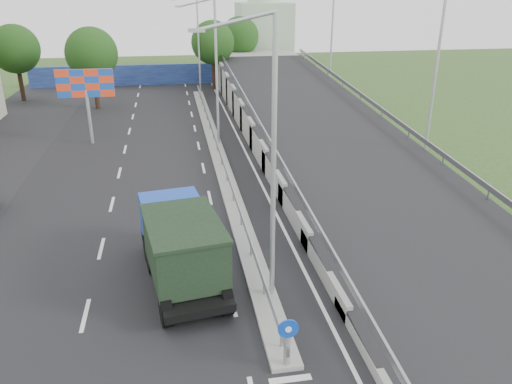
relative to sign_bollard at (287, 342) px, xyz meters
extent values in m
cube|color=black|center=(-3.00, 17.83, -1.03)|extent=(26.00, 90.00, 0.04)
cube|color=gray|center=(0.00, 21.83, -0.93)|extent=(1.00, 44.00, 0.20)
cube|color=gray|center=(12.30, 21.83, 1.32)|extent=(0.10, 50.00, 0.32)
cube|color=gray|center=(2.80, 21.83, 1.32)|extent=(0.10, 50.00, 0.32)
cube|color=gray|center=(0.00, 21.83, -0.28)|extent=(0.08, 44.00, 0.32)
cylinder|color=gray|center=(0.00, 21.83, -0.53)|extent=(0.09, 0.09, 0.60)
cylinder|color=black|center=(0.00, 0.03, -0.23)|extent=(0.20, 0.20, 1.20)
cylinder|color=#0C3FBF|center=(0.00, -0.05, 0.52)|extent=(0.64, 0.05, 0.64)
cylinder|color=white|center=(0.00, -0.08, 0.52)|extent=(0.20, 0.03, 0.20)
cylinder|color=#B2B5B7|center=(0.30, 3.83, 4.17)|extent=(0.18, 0.18, 10.00)
cylinder|color=#B2B5B7|center=(-0.90, 3.83, 8.92)|extent=(2.57, 0.12, 0.66)
cube|color=#B2B5B7|center=(-2.10, 3.83, 8.67)|extent=(0.50, 0.18, 0.12)
cylinder|color=#B2B5B7|center=(0.30, 23.83, 4.17)|extent=(0.18, 0.18, 10.00)
cylinder|color=#B2B5B7|center=(-0.90, 23.83, 8.92)|extent=(2.57, 0.12, 0.66)
cube|color=#B2B5B7|center=(-2.10, 23.83, 8.67)|extent=(0.50, 0.18, 0.12)
cylinder|color=#B2B5B7|center=(0.30, 43.83, 4.17)|extent=(0.18, 0.18, 10.00)
cube|color=#B2B5B7|center=(-2.10, 43.83, 8.67)|extent=(0.50, 0.18, 0.12)
cube|color=navy|center=(-4.00, 49.83, 0.17)|extent=(30.00, 0.50, 2.40)
cube|color=#B2CCAD|center=(10.00, 57.83, 3.47)|extent=(7.00, 7.00, 9.00)
cylinder|color=#B2B5B7|center=(-9.00, 25.83, 0.97)|extent=(0.24, 0.24, 4.00)
cube|color=#F5401B|center=(-9.00, 25.83, 3.47)|extent=(4.00, 0.20, 2.00)
cylinder|color=black|center=(-10.00, 37.83, 0.97)|extent=(0.44, 0.44, 4.00)
sphere|color=#143C10|center=(-10.00, 37.83, 4.17)|extent=(4.80, 4.80, 4.80)
cylinder|color=black|center=(2.00, 45.83, 0.97)|extent=(0.44, 0.44, 4.00)
sphere|color=#143C10|center=(2.00, 45.83, 4.17)|extent=(4.80, 4.80, 4.80)
cylinder|color=black|center=(-18.00, 42.83, 0.97)|extent=(0.44, 0.44, 4.00)
sphere|color=#143C10|center=(-18.00, 42.83, 4.17)|extent=(4.80, 4.80, 4.80)
cylinder|color=black|center=(6.00, 52.83, 0.97)|extent=(0.44, 0.44, 4.00)
sphere|color=#143C10|center=(6.00, 52.83, 4.17)|extent=(4.80, 4.80, 4.80)
cylinder|color=black|center=(-4.33, 7.49, -0.45)|extent=(0.54, 1.22, 1.17)
cylinder|color=black|center=(-2.22, 7.81, -0.45)|extent=(0.54, 1.22, 1.17)
cylinder|color=black|center=(-4.18, 6.54, -0.45)|extent=(0.54, 1.22, 1.17)
cylinder|color=black|center=(-2.08, 6.86, -0.45)|extent=(0.54, 1.22, 1.17)
cylinder|color=black|center=(-3.62, 2.85, -0.45)|extent=(0.54, 1.22, 1.17)
cylinder|color=black|center=(-1.52, 3.17, -0.45)|extent=(0.54, 1.22, 1.17)
cube|color=black|center=(-2.94, 5.43, -0.29)|extent=(3.42, 6.90, 0.32)
cube|color=#0E339E|center=(-3.31, 7.91, 0.78)|extent=(2.68, 2.05, 1.81)
cube|color=black|center=(-3.44, 8.72, 1.26)|extent=(2.01, 0.37, 0.75)
cube|color=black|center=(-3.45, 8.81, -0.34)|extent=(2.45, 0.53, 0.53)
cube|color=black|center=(-2.84, 4.80, 0.89)|extent=(3.14, 4.39, 1.92)
cube|color=black|center=(-2.84, 4.80, 1.90)|extent=(3.26, 4.51, 0.13)
camera|label=1|loc=(-2.97, -11.78, 9.85)|focal=35.00mm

